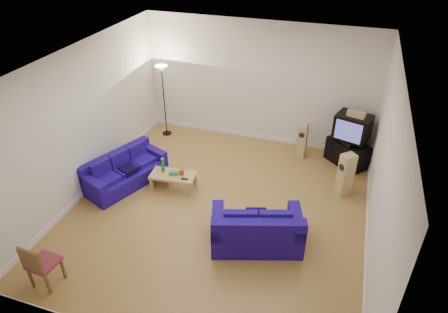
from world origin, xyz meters
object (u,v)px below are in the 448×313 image
(sofa_three_seat, at_px, (124,173))
(tv_stand, at_px, (347,153))
(sofa_loveseat, at_px, (257,232))
(television, at_px, (353,127))
(coffee_table, at_px, (173,176))

(sofa_three_seat, bearing_deg, tv_stand, 138.90)
(sofa_loveseat, bearing_deg, sofa_three_seat, 146.17)
(television, bearing_deg, coffee_table, -130.86)
(sofa_loveseat, xyz_separation_m, television, (1.44, 3.45, 0.70))
(coffee_table, distance_m, tv_stand, 4.30)
(coffee_table, xyz_separation_m, television, (3.66, 2.28, 0.70))
(sofa_loveseat, distance_m, tv_stand, 3.71)
(tv_stand, bearing_deg, television, 112.99)
(sofa_three_seat, distance_m, television, 5.45)
(sofa_loveseat, height_order, television, television)
(sofa_loveseat, bearing_deg, coffee_table, 134.89)
(sofa_three_seat, distance_m, coffee_table, 1.16)
(sofa_three_seat, relative_size, tv_stand, 2.07)
(sofa_loveseat, bearing_deg, tv_stand, 49.94)
(coffee_table, height_order, television, television)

